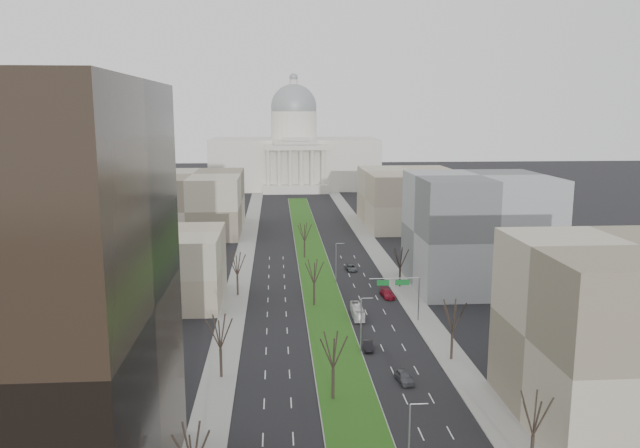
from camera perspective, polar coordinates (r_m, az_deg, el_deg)
name	(u,v)px	position (r m, az deg, el deg)	size (l,w,h in m)	color
ground	(312,258)	(160.63, -0.71, -3.12)	(600.00, 600.00, 0.00)	black
median	(312,258)	(159.62, -0.69, -3.17)	(8.00, 222.03, 0.20)	#999993
sidewalk_left	(238,286)	(136.42, -7.48, -5.62)	(5.00, 330.00, 0.15)	gray
sidewalk_right	(398,283)	(138.74, 7.17, -5.34)	(5.00, 330.00, 0.15)	gray
capitol	(294,154)	(306.40, -2.38, 6.38)	(80.00, 46.00, 55.00)	beige
building_beige_left	(155,267)	(126.97, -14.83, -3.86)	(26.00, 22.00, 14.00)	tan
building_tan_right	(631,335)	(84.19, 26.57, -9.05)	(26.00, 24.00, 22.00)	gray
building_grey_right	(478,231)	(137.39, 14.29, -0.63)	(28.00, 26.00, 24.00)	slate
building_far_left	(194,202)	(199.68, -11.49, 1.95)	(30.00, 40.00, 18.00)	gray
building_far_right	(410,198)	(207.69, 8.23, 2.37)	(30.00, 40.00, 18.00)	tan
tree_left_near	(192,446)	(62.62, -11.61, -19.30)	(5.10, 5.10, 9.18)	black
tree_left_mid	(220,331)	(89.64, -9.13, -9.60)	(5.40, 5.40, 9.72)	black
tree_left_far	(237,263)	(127.91, -7.60, -3.57)	(5.28, 5.28, 9.50)	black
tree_right_near	(534,413)	(70.66, 19.02, -16.00)	(5.16, 5.16, 9.29)	black
tree_right_mid	(453,315)	(96.65, 12.06, -8.12)	(5.52, 5.52, 9.94)	black
tree_right_far	(400,257)	(134.22, 7.35, -3.04)	(5.04, 5.04, 9.07)	black
tree_median_a	(333,349)	(82.11, 1.21, -11.37)	(5.40, 5.40, 9.72)	black
tree_median_b	(314,271)	(120.08, -0.55, -4.32)	(5.40, 5.40, 9.72)	black
tree_median_c	(304,231)	(159.04, -1.44, -0.68)	(5.40, 5.40, 9.72)	black
streetlamp_median_a	(410,444)	(66.00, 8.19, -19.33)	(1.90, 0.20, 9.16)	gray
streetlamp_median_b	(361,325)	(97.46, 3.80, -9.20)	(1.90, 0.20, 9.16)	gray
streetlamp_median_c	(336,263)	(135.55, 1.50, -3.57)	(1.90, 0.20, 9.16)	gray
mast_arm_signs	(404,288)	(112.78, 7.69, -5.85)	(9.12, 0.24, 8.09)	gray
car_grey_near	(404,377)	(90.34, 7.67, -13.65)	(1.84, 4.58, 1.56)	#44454A
car_black	(368,346)	(100.90, 4.45, -11.03)	(1.41, 4.04, 1.33)	black
car_red	(387,294)	(127.94, 6.16, -6.35)	(2.19, 5.38, 1.56)	maroon
car_grey_far	(351,268)	(148.25, 2.84, -4.01)	(2.23, 4.84, 1.34)	#4A4D51
box_van	(357,311)	(115.46, 3.44, -7.99)	(1.86, 7.96, 2.22)	white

